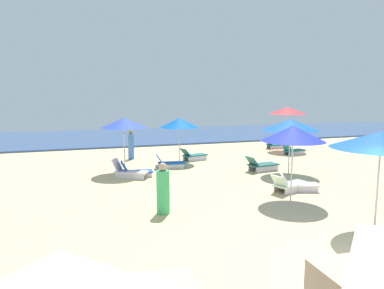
{
  "coord_description": "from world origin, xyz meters",
  "views": [
    {
      "loc": [
        -5.31,
        -5.0,
        3.52
      ],
      "look_at": [
        -0.09,
        10.76,
        1.15
      ],
      "focal_mm": 33.27,
      "sensor_mm": 36.0,
      "label": 1
    }
  ],
  "objects_px": {
    "umbrella_4": "(381,140)",
    "lounge_chair_6_0": "(135,171)",
    "lounge_chair_3_0": "(261,165)",
    "beachgoer_2": "(163,190)",
    "umbrella_1": "(293,134)",
    "umbrella_2": "(179,123)",
    "lounge_chair_1_0": "(289,185)",
    "umbrella_3": "(290,125)",
    "umbrella_6": "(124,123)",
    "lounge_chair_5_1": "(274,144)",
    "lounge_chair_2_1": "(193,155)",
    "umbrella_5": "(287,111)",
    "lounge_chair_5_0": "(293,150)",
    "beachgoer_1": "(131,145)",
    "lounge_chair_1_1": "(298,184)",
    "lounge_chair_6_1": "(129,172)",
    "lounge_chair_2_0": "(169,163)"
  },
  "relations": [
    {
      "from": "umbrella_3",
      "to": "lounge_chair_5_0",
      "type": "bearing_deg",
      "value": 53.8
    },
    {
      "from": "lounge_chair_5_1",
      "to": "lounge_chair_6_1",
      "type": "xyz_separation_m",
      "value": [
        -10.19,
        -5.27,
        0.01
      ]
    },
    {
      "from": "umbrella_6",
      "to": "lounge_chair_1_0",
      "type": "bearing_deg",
      "value": -43.53
    },
    {
      "from": "umbrella_3",
      "to": "lounge_chair_3_0",
      "type": "bearing_deg",
      "value": 127.62
    },
    {
      "from": "lounge_chair_1_0",
      "to": "lounge_chair_5_0",
      "type": "xyz_separation_m",
      "value": [
        4.79,
        6.84,
        -0.02
      ]
    },
    {
      "from": "umbrella_2",
      "to": "lounge_chair_2_1",
      "type": "distance_m",
      "value": 2.04
    },
    {
      "from": "lounge_chair_1_0",
      "to": "beachgoer_1",
      "type": "bearing_deg",
      "value": 12.26
    },
    {
      "from": "lounge_chair_3_0",
      "to": "lounge_chair_5_1",
      "type": "relative_size",
      "value": 1.26
    },
    {
      "from": "lounge_chair_3_0",
      "to": "beachgoer_2",
      "type": "bearing_deg",
      "value": 119.1
    },
    {
      "from": "umbrella_5",
      "to": "lounge_chair_6_0",
      "type": "height_order",
      "value": "umbrella_5"
    },
    {
      "from": "umbrella_2",
      "to": "lounge_chair_5_0",
      "type": "bearing_deg",
      "value": 2.73
    },
    {
      "from": "umbrella_4",
      "to": "lounge_chair_6_0",
      "type": "distance_m",
      "value": 9.68
    },
    {
      "from": "beachgoer_1",
      "to": "umbrella_2",
      "type": "bearing_deg",
      "value": 95.36
    },
    {
      "from": "lounge_chair_1_1",
      "to": "lounge_chair_3_0",
      "type": "bearing_deg",
      "value": 13.29
    },
    {
      "from": "umbrella_3",
      "to": "beachgoer_1",
      "type": "relative_size",
      "value": 1.53
    },
    {
      "from": "lounge_chair_2_0",
      "to": "umbrella_4",
      "type": "bearing_deg",
      "value": -155.17
    },
    {
      "from": "lounge_chair_1_0",
      "to": "umbrella_3",
      "type": "xyz_separation_m",
      "value": [
        1.56,
        2.42,
        1.95
      ]
    },
    {
      "from": "lounge_chair_5_1",
      "to": "beachgoer_1",
      "type": "xyz_separation_m",
      "value": [
        -9.42,
        -0.83,
        0.49
      ]
    },
    {
      "from": "lounge_chair_2_0",
      "to": "umbrella_4",
      "type": "distance_m",
      "value": 10.11
    },
    {
      "from": "lounge_chair_1_0",
      "to": "umbrella_6",
      "type": "relative_size",
      "value": 0.65
    },
    {
      "from": "lounge_chair_1_1",
      "to": "lounge_chair_6_0",
      "type": "bearing_deg",
      "value": 72.42
    },
    {
      "from": "lounge_chair_3_0",
      "to": "lounge_chair_5_0",
      "type": "distance_m",
      "value": 5.26
    },
    {
      "from": "umbrella_1",
      "to": "lounge_chair_1_0",
      "type": "xyz_separation_m",
      "value": [
        0.63,
        1.02,
        -2.0
      ]
    },
    {
      "from": "lounge_chair_6_0",
      "to": "beachgoer_1",
      "type": "xyz_separation_m",
      "value": [
        0.48,
        4.26,
        0.52
      ]
    },
    {
      "from": "umbrella_4",
      "to": "umbrella_1",
      "type": "bearing_deg",
      "value": 98.51
    },
    {
      "from": "lounge_chair_3_0",
      "to": "beachgoer_1",
      "type": "height_order",
      "value": "beachgoer_1"
    },
    {
      "from": "umbrella_3",
      "to": "umbrella_4",
      "type": "height_order",
      "value": "umbrella_4"
    },
    {
      "from": "umbrella_3",
      "to": "lounge_chair_6_1",
      "type": "relative_size",
      "value": 1.57
    },
    {
      "from": "lounge_chair_2_1",
      "to": "lounge_chair_5_1",
      "type": "height_order",
      "value": "lounge_chair_5_1"
    },
    {
      "from": "lounge_chair_6_1",
      "to": "beachgoer_2",
      "type": "relative_size",
      "value": 1.02
    },
    {
      "from": "lounge_chair_1_1",
      "to": "beachgoer_1",
      "type": "xyz_separation_m",
      "value": [
        -4.8,
        8.38,
        0.51
      ]
    },
    {
      "from": "lounge_chair_2_0",
      "to": "beachgoer_2",
      "type": "relative_size",
      "value": 0.94
    },
    {
      "from": "beachgoer_1",
      "to": "lounge_chair_5_1",
      "type": "bearing_deg",
      "value": 140.87
    },
    {
      "from": "lounge_chair_1_0",
      "to": "beachgoer_2",
      "type": "relative_size",
      "value": 1.05
    },
    {
      "from": "umbrella_6",
      "to": "beachgoer_1",
      "type": "height_order",
      "value": "umbrella_6"
    },
    {
      "from": "umbrella_2",
      "to": "umbrella_4",
      "type": "relative_size",
      "value": 0.88
    },
    {
      "from": "lounge_chair_3_0",
      "to": "umbrella_6",
      "type": "bearing_deg",
      "value": 67.46
    },
    {
      "from": "lounge_chair_5_1",
      "to": "umbrella_6",
      "type": "relative_size",
      "value": 0.51
    },
    {
      "from": "lounge_chair_2_1",
      "to": "umbrella_2",
      "type": "bearing_deg",
      "value": 96.52
    },
    {
      "from": "umbrella_1",
      "to": "beachgoer_1",
      "type": "bearing_deg",
      "value": 112.18
    },
    {
      "from": "umbrella_3",
      "to": "umbrella_4",
      "type": "relative_size",
      "value": 0.94
    },
    {
      "from": "lounge_chair_5_0",
      "to": "beachgoer_1",
      "type": "bearing_deg",
      "value": 65.69
    },
    {
      "from": "umbrella_3",
      "to": "lounge_chair_5_1",
      "type": "bearing_deg",
      "value": 63.31
    },
    {
      "from": "umbrella_1",
      "to": "umbrella_4",
      "type": "distance_m",
      "value": 3.07
    },
    {
      "from": "umbrella_1",
      "to": "umbrella_2",
      "type": "height_order",
      "value": "umbrella_1"
    },
    {
      "from": "umbrella_1",
      "to": "umbrella_5",
      "type": "xyz_separation_m",
      "value": [
        5.84,
        9.27,
        0.25
      ]
    },
    {
      "from": "umbrella_2",
      "to": "beachgoer_2",
      "type": "xyz_separation_m",
      "value": [
        -2.65,
        -7.39,
        -1.36
      ]
    },
    {
      "from": "umbrella_1",
      "to": "lounge_chair_6_0",
      "type": "xyz_separation_m",
      "value": [
        -4.3,
        5.12,
        -2.02
      ]
    },
    {
      "from": "umbrella_1",
      "to": "umbrella_6",
      "type": "bearing_deg",
      "value": 127.59
    },
    {
      "from": "umbrella_3",
      "to": "lounge_chair_5_1",
      "type": "distance_m",
      "value": 7.83
    }
  ]
}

